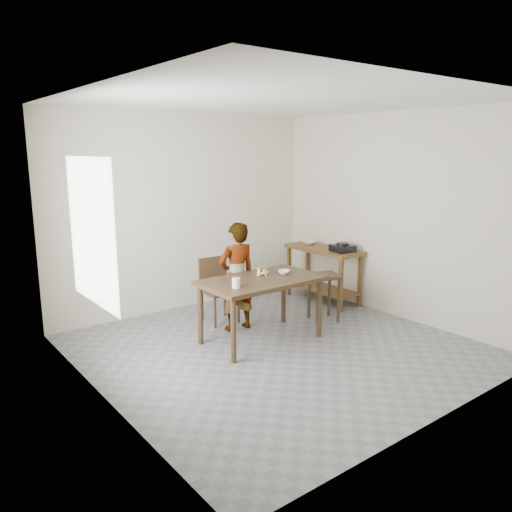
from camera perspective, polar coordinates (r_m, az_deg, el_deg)
floor at (r=5.78m, az=2.47°, el=-10.60°), size 4.00×4.00×0.04m
ceiling at (r=5.36m, az=2.74°, el=17.54°), size 4.00×4.00×0.04m
wall_back at (r=7.05m, az=-8.11°, el=4.95°), size 4.00×0.04×2.70m
wall_front at (r=4.11m, az=21.13°, el=-0.77°), size 4.00×0.04×2.70m
wall_left at (r=4.40m, az=-17.92°, el=0.26°), size 0.04×4.00×2.70m
wall_right at (r=6.88m, az=15.59°, el=4.45°), size 0.04×4.00×2.70m
window_pane at (r=4.57m, az=-18.32°, el=2.58°), size 0.02×1.10×1.30m
dining_table at (r=5.86m, az=0.60°, el=-6.15°), size 1.40×0.80×0.75m
prep_counter at (r=7.47m, az=7.65°, el=-2.07°), size 0.50×1.20×0.80m
child at (r=6.14m, az=-2.21°, el=-2.39°), size 0.52×0.36×1.35m
dining_chair at (r=6.48m, az=-4.14°, el=-4.00°), size 0.43×0.43×0.84m
stool at (r=6.62m, az=7.74°, el=-4.70°), size 0.46×0.46×0.62m
glass_tumbler at (r=5.36m, az=-2.28°, el=-3.09°), size 0.11×0.11×0.11m
small_bowl at (r=5.98m, az=3.21°, el=-1.83°), size 0.19×0.19×0.05m
banana at (r=5.89m, az=0.77°, el=-1.96°), size 0.17×0.12×0.06m
serving_bowl at (r=7.61m, az=6.11°, el=1.50°), size 0.20×0.20×0.05m
gas_burner at (r=7.14m, az=9.86°, el=0.89°), size 0.34×0.34×0.09m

